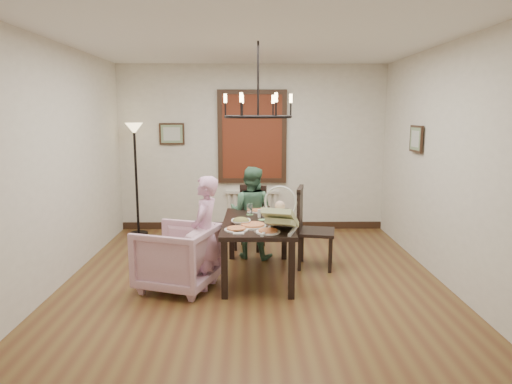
{
  "coord_description": "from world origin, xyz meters",
  "views": [
    {
      "loc": [
        -0.03,
        -5.26,
        1.99
      ],
      "look_at": [
        0.04,
        0.18,
        1.05
      ],
      "focal_mm": 32.0,
      "sensor_mm": 36.0,
      "label": 1
    }
  ],
  "objects_px": {
    "baby_bouncer": "(281,216)",
    "drinking_glass": "(265,212)",
    "floor_lamp": "(136,181)",
    "elderly_woman": "(205,242)",
    "seated_man": "(251,220)",
    "chair_right": "(316,227)",
    "chair_far": "(250,218)",
    "dining_table": "(258,228)",
    "armchair": "(177,257)"
  },
  "relations": [
    {
      "from": "baby_bouncer",
      "to": "drinking_glass",
      "type": "xyz_separation_m",
      "value": [
        -0.15,
        0.68,
        -0.1
      ]
    },
    {
      "from": "floor_lamp",
      "to": "elderly_woman",
      "type": "bearing_deg",
      "value": -60.39
    },
    {
      "from": "seated_man",
      "to": "floor_lamp",
      "type": "height_order",
      "value": "floor_lamp"
    },
    {
      "from": "elderly_woman",
      "to": "drinking_glass",
      "type": "bearing_deg",
      "value": 140.4
    },
    {
      "from": "chair_right",
      "to": "seated_man",
      "type": "bearing_deg",
      "value": 74.06
    },
    {
      "from": "chair_far",
      "to": "floor_lamp",
      "type": "bearing_deg",
      "value": 172.01
    },
    {
      "from": "dining_table",
      "to": "floor_lamp",
      "type": "xyz_separation_m",
      "value": [
        -1.96,
        2.02,
        0.28
      ]
    },
    {
      "from": "chair_far",
      "to": "elderly_woman",
      "type": "height_order",
      "value": "elderly_woman"
    },
    {
      "from": "armchair",
      "to": "elderly_woman",
      "type": "height_order",
      "value": "elderly_woman"
    },
    {
      "from": "baby_bouncer",
      "to": "armchair",
      "type": "bearing_deg",
      "value": -169.97
    },
    {
      "from": "elderly_woman",
      "to": "floor_lamp",
      "type": "distance_m",
      "value": 2.76
    },
    {
      "from": "chair_far",
      "to": "elderly_woman",
      "type": "xyz_separation_m",
      "value": [
        -0.5,
        -1.55,
        0.07
      ]
    },
    {
      "from": "chair_right",
      "to": "baby_bouncer",
      "type": "distance_m",
      "value": 1.04
    },
    {
      "from": "baby_bouncer",
      "to": "floor_lamp",
      "type": "xyz_separation_m",
      "value": [
        -2.2,
        2.52,
        0.03
      ]
    },
    {
      "from": "chair_right",
      "to": "elderly_woman",
      "type": "xyz_separation_m",
      "value": [
        -1.36,
        -0.7,
        0.01
      ]
    },
    {
      "from": "seated_man",
      "to": "chair_right",
      "type": "bearing_deg",
      "value": 170.47
    },
    {
      "from": "chair_right",
      "to": "dining_table",
      "type": "bearing_deg",
      "value": 125.58
    },
    {
      "from": "elderly_woman",
      "to": "drinking_glass",
      "type": "xyz_separation_m",
      "value": [
        0.7,
        0.54,
        0.23
      ]
    },
    {
      "from": "floor_lamp",
      "to": "baby_bouncer",
      "type": "bearing_deg",
      "value": -48.84
    },
    {
      "from": "dining_table",
      "to": "seated_man",
      "type": "height_order",
      "value": "seated_man"
    },
    {
      "from": "chair_right",
      "to": "drinking_glass",
      "type": "xyz_separation_m",
      "value": [
        -0.66,
        -0.16,
        0.24
      ]
    },
    {
      "from": "chair_far",
      "to": "seated_man",
      "type": "distance_m",
      "value": 0.42
    },
    {
      "from": "dining_table",
      "to": "chair_right",
      "type": "distance_m",
      "value": 0.84
    },
    {
      "from": "dining_table",
      "to": "drinking_glass",
      "type": "xyz_separation_m",
      "value": [
        0.1,
        0.18,
        0.16
      ]
    },
    {
      "from": "chair_far",
      "to": "drinking_glass",
      "type": "height_order",
      "value": "chair_far"
    },
    {
      "from": "dining_table",
      "to": "baby_bouncer",
      "type": "distance_m",
      "value": 0.61
    },
    {
      "from": "floor_lamp",
      "to": "drinking_glass",
      "type": "bearing_deg",
      "value": -41.87
    },
    {
      "from": "seated_man",
      "to": "floor_lamp",
      "type": "xyz_separation_m",
      "value": [
        -1.88,
        1.25,
        0.37
      ]
    },
    {
      "from": "chair_far",
      "to": "floor_lamp",
      "type": "distance_m",
      "value": 2.08
    },
    {
      "from": "elderly_woman",
      "to": "chair_right",
      "type": "bearing_deg",
      "value": 129.97
    },
    {
      "from": "armchair",
      "to": "elderly_woman",
      "type": "distance_m",
      "value": 0.37
    },
    {
      "from": "armchair",
      "to": "chair_right",
      "type": "bearing_deg",
      "value": 131.4
    },
    {
      "from": "chair_far",
      "to": "chair_right",
      "type": "xyz_separation_m",
      "value": [
        0.86,
        -0.85,
        0.07
      ]
    },
    {
      "from": "armchair",
      "to": "elderly_woman",
      "type": "xyz_separation_m",
      "value": [
        0.33,
        0.0,
        0.17
      ]
    },
    {
      "from": "chair_far",
      "to": "baby_bouncer",
      "type": "height_order",
      "value": "baby_bouncer"
    },
    {
      "from": "seated_man",
      "to": "floor_lamp",
      "type": "relative_size",
      "value": 0.59
    },
    {
      "from": "seated_man",
      "to": "floor_lamp",
      "type": "bearing_deg",
      "value": -15.99
    },
    {
      "from": "armchair",
      "to": "baby_bouncer",
      "type": "bearing_deg",
      "value": 102.39
    },
    {
      "from": "seated_man",
      "to": "baby_bouncer",
      "type": "relative_size",
      "value": 2.0
    },
    {
      "from": "armchair",
      "to": "floor_lamp",
      "type": "bearing_deg",
      "value": -137.99
    },
    {
      "from": "seated_man",
      "to": "baby_bouncer",
      "type": "bearing_deg",
      "value": 121.92
    },
    {
      "from": "dining_table",
      "to": "drinking_glass",
      "type": "bearing_deg",
      "value": 63.37
    },
    {
      "from": "elderly_woman",
      "to": "floor_lamp",
      "type": "height_order",
      "value": "floor_lamp"
    },
    {
      "from": "chair_right",
      "to": "armchair",
      "type": "bearing_deg",
      "value": 123.91
    },
    {
      "from": "dining_table",
      "to": "floor_lamp",
      "type": "bearing_deg",
      "value": 135.06
    },
    {
      "from": "drinking_glass",
      "to": "floor_lamp",
      "type": "bearing_deg",
      "value": 138.13
    },
    {
      "from": "chair_right",
      "to": "drinking_glass",
      "type": "bearing_deg",
      "value": 114.9
    },
    {
      "from": "elderly_woman",
      "to": "baby_bouncer",
      "type": "relative_size",
      "value": 2.04
    },
    {
      "from": "chair_right",
      "to": "seated_man",
      "type": "relative_size",
      "value": 1.01
    },
    {
      "from": "baby_bouncer",
      "to": "floor_lamp",
      "type": "relative_size",
      "value": 0.29
    }
  ]
}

